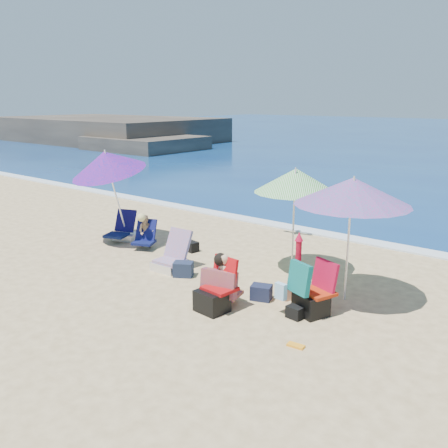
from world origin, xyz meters
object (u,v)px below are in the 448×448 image
Objects in this scene: umbrella_blue at (107,162)px; chair_rainbow at (171,259)px; person_center at (223,281)px; camp_chair_right at (310,295)px; person_left at (146,232)px; umbrella_striped at (296,180)px; furled_umbrella at (298,266)px; umbrella_turquoise at (353,191)px; camp_chair_left at (215,295)px; chair_navy at (124,232)px.

umbrella_blue is 3.05m from chair_rainbow.
person_center is (1.95, -0.75, 0.23)m from chair_rainbow.
umbrella_blue reaches higher than person_center.
person_left is at bearing 170.18° from camp_chair_right.
umbrella_striped is 2.04m from furled_umbrella.
person_left is (-4.47, 0.70, -0.32)m from furled_umbrella.
umbrella_striped is 2.58m from person_center.
camp_chair_left is at bearing -132.12° from umbrella_turquoise.
camp_chair_left is (-0.07, -2.38, -1.62)m from umbrella_striped.
person_left is (-1.51, 0.69, 0.18)m from chair_rainbow.
chair_rainbow is 2.20m from camp_chair_left.
camp_chair_right is at bearing 24.87° from person_center.
chair_rainbow is (2.43, -0.81, 0.02)m from chair_navy.
chair_navy is at bearing 170.56° from camp_chair_right.
umbrella_blue reaches higher than umbrella_turquoise.
chair_navy is 5.79m from camp_chair_right.
umbrella_turquoise reaches higher than camp_chair_left.
umbrella_turquoise is at bearing 47.88° from camp_chair_left.
camp_chair_left reaches higher than chair_navy.
umbrella_turquoise is 2.87× the size of chair_rainbow.
camp_chair_right reaches higher than chair_rainbow.
person_left is (0.94, 0.27, -1.58)m from umbrella_blue.
umbrella_turquoise is at bearing 43.50° from person_center.
chair_navy is at bearing -172.54° from umbrella_striped.
camp_chair_left is at bearing -17.53° from umbrella_blue.
umbrella_turquoise is at bearing -0.88° from chair_navy.
chair_rainbow is (-2.96, 0.01, -0.51)m from furled_umbrella.
furled_umbrella is 1.49× the size of camp_chair_left.
camp_chair_left is 0.29m from person_center.
umbrella_turquoise is 1.61m from umbrella_striped.
person_center is (-0.09, -2.15, -1.43)m from umbrella_striped.
umbrella_blue is 1.82m from chair_navy.
camp_chair_right is 1.00× the size of person_center.
camp_chair_left reaches higher than chair_rainbow.
furled_umbrella is at bearing -8.68° from chair_navy.
umbrella_turquoise is at bearing 0.34° from person_left.
chair_rainbow is at bearing 158.95° from person_center.
umbrella_turquoise reaches higher than umbrella_striped.
camp_chair_left is at bearing -135.69° from furled_umbrella.
person_center is 1.06× the size of person_left.
person_center is (4.40, -1.17, -1.53)m from umbrella_blue.
chair_navy is at bearing 171.32° from furled_umbrella.
umbrella_striped is at bearing 88.29° from camp_chair_left.
furled_umbrella is at bearing -4.53° from umbrella_blue.
umbrella_turquoise reaches higher than camp_chair_right.
person_center is at bearing 93.75° from camp_chair_left.
umbrella_turquoise is 0.95× the size of umbrella_blue.
camp_chair_right is 1.06× the size of person_left.
umbrella_turquoise is 5.25m from person_left.
furled_umbrella is 1.42× the size of chair_navy.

